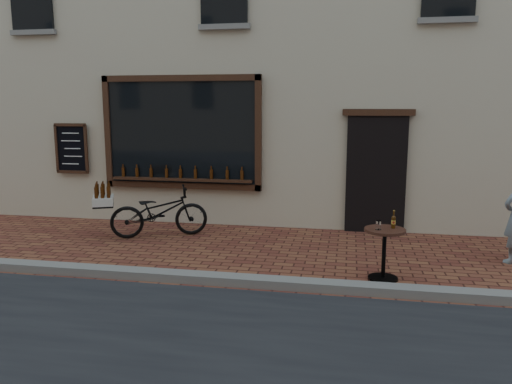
# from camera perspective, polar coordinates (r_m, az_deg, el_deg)

# --- Properties ---
(ground) EXTENTS (90.00, 90.00, 0.00)m
(ground) POSITION_cam_1_polar(r_m,az_deg,el_deg) (6.67, -2.26, -11.11)
(ground) COLOR #5D271E
(ground) RESTS_ON ground
(kerb) EXTENTS (90.00, 0.25, 0.12)m
(kerb) POSITION_cam_1_polar(r_m,az_deg,el_deg) (6.83, -1.88, -10.05)
(kerb) COLOR slate
(kerb) RESTS_ON ground
(cargo_bicycle) EXTENTS (2.07, 1.36, 0.99)m
(cargo_bicycle) POSITION_cam_1_polar(r_m,az_deg,el_deg) (9.31, -11.22, -2.18)
(cargo_bicycle) COLOR black
(cargo_bicycle) RESTS_ON ground
(bistro_table) EXTENTS (0.56, 0.56, 0.96)m
(bistro_table) POSITION_cam_1_polar(r_m,az_deg,el_deg) (7.12, 14.48, -5.70)
(bistro_table) COLOR black
(bistro_table) RESTS_ON ground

